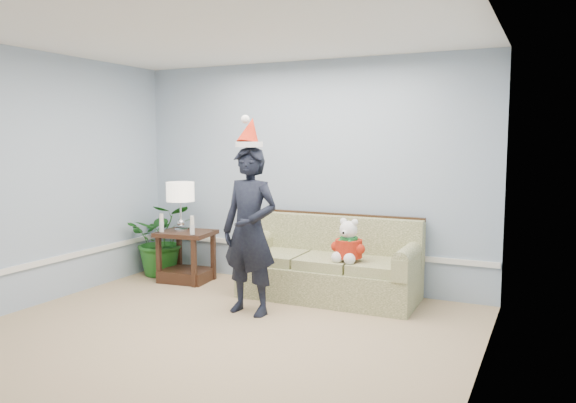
{
  "coord_description": "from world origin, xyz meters",
  "views": [
    {
      "loc": [
        2.72,
        -3.69,
        1.76
      ],
      "look_at": [
        0.21,
        1.55,
        1.12
      ],
      "focal_mm": 35.0,
      "sensor_mm": 36.0,
      "label": 1
    }
  ],
  "objects_px": {
    "houseplant": "(163,239)",
    "man": "(250,231)",
    "teddy_bear": "(348,246)",
    "side_table": "(186,262)",
    "table_lamp": "(180,194)",
    "sofa": "(331,269)"
  },
  "relations": [
    {
      "from": "houseplant",
      "to": "man",
      "type": "bearing_deg",
      "value": -27.13
    },
    {
      "from": "teddy_bear",
      "to": "side_table",
      "type": "bearing_deg",
      "value": -175.45
    },
    {
      "from": "table_lamp",
      "to": "teddy_bear",
      "type": "xyz_separation_m",
      "value": [
        2.23,
        -0.09,
        -0.45
      ]
    },
    {
      "from": "sofa",
      "to": "side_table",
      "type": "xyz_separation_m",
      "value": [
        -1.9,
        -0.1,
        -0.08
      ]
    },
    {
      "from": "houseplant",
      "to": "teddy_bear",
      "type": "distance_m",
      "value": 2.67
    },
    {
      "from": "table_lamp",
      "to": "houseplant",
      "type": "bearing_deg",
      "value": 158.01
    },
    {
      "from": "table_lamp",
      "to": "side_table",
      "type": "bearing_deg",
      "value": 28.95
    },
    {
      "from": "man",
      "to": "teddy_bear",
      "type": "height_order",
      "value": "man"
    },
    {
      "from": "sofa",
      "to": "side_table",
      "type": "height_order",
      "value": "sofa"
    },
    {
      "from": "side_table",
      "to": "table_lamp",
      "type": "bearing_deg",
      "value": -151.05
    },
    {
      "from": "houseplant",
      "to": "man",
      "type": "height_order",
      "value": "man"
    },
    {
      "from": "sofa",
      "to": "teddy_bear",
      "type": "relative_size",
      "value": 4.19
    },
    {
      "from": "side_table",
      "to": "table_lamp",
      "type": "height_order",
      "value": "table_lamp"
    },
    {
      "from": "side_table",
      "to": "table_lamp",
      "type": "xyz_separation_m",
      "value": [
        -0.05,
        -0.03,
        0.85
      ]
    },
    {
      "from": "table_lamp",
      "to": "houseplant",
      "type": "relative_size",
      "value": 0.65
    },
    {
      "from": "sofa",
      "to": "side_table",
      "type": "bearing_deg",
      "value": -177.82
    },
    {
      "from": "man",
      "to": "sofa",
      "type": "bearing_deg",
      "value": 65.0
    },
    {
      "from": "sofa",
      "to": "man",
      "type": "height_order",
      "value": "man"
    },
    {
      "from": "houseplant",
      "to": "teddy_bear",
      "type": "relative_size",
      "value": 2.02
    },
    {
      "from": "sofa",
      "to": "teddy_bear",
      "type": "bearing_deg",
      "value": -39.27
    },
    {
      "from": "side_table",
      "to": "man",
      "type": "distance_m",
      "value": 1.7
    },
    {
      "from": "houseplant",
      "to": "side_table",
      "type": "bearing_deg",
      "value": -16.68
    }
  ]
}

